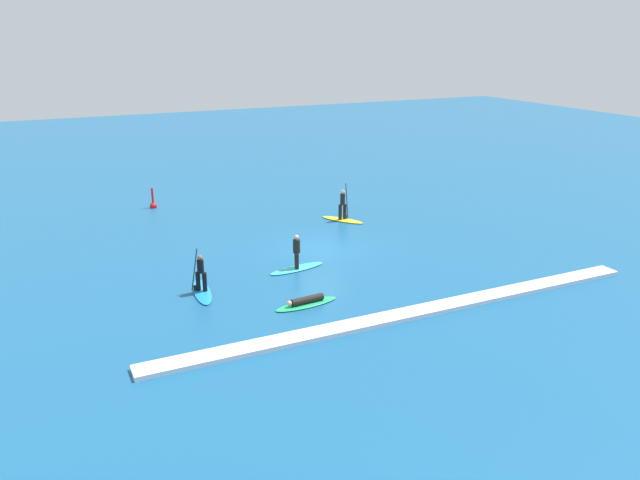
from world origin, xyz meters
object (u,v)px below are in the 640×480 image
surfer_on_yellow_board (343,213)px  surfer_on_blue_board (201,285)px  surfer_on_green_board (306,302)px  marker_buoy (153,204)px  surfer_on_teal_board (297,260)px

surfer_on_yellow_board → surfer_on_blue_board: bearing=-89.4°
surfer_on_blue_board → surfer_on_green_board: size_ratio=1.05×
marker_buoy → surfer_on_green_board: bearing=-81.2°
surfer_on_teal_board → surfer_on_yellow_board: bearing=-141.3°
surfer_on_blue_board → surfer_on_yellow_board: bearing=-48.8°
surfer_on_teal_board → marker_buoy: size_ratio=2.13×
surfer_on_green_board → marker_buoy: marker_buoy is taller
surfer_on_blue_board → surfer_on_green_board: 4.75m
surfer_on_green_board → surfer_on_yellow_board: bearing=-129.0°
surfer_on_yellow_board → surfer_on_green_board: 12.29m
marker_buoy → surfer_on_blue_board: bearing=-93.1°
surfer_on_yellow_board → surfer_on_teal_board: size_ratio=0.90×
surfer_on_yellow_board → surfer_on_blue_board: size_ratio=0.90×
surfer_on_teal_board → marker_buoy: bearing=-82.9°
surfer_on_teal_board → surfer_on_blue_board: (-4.84, -0.82, -0.07)m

